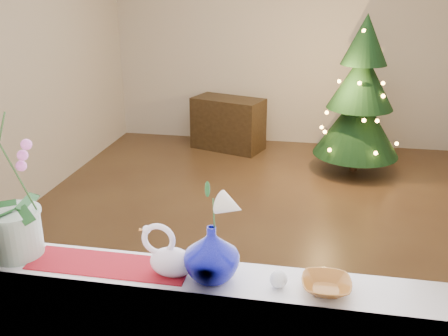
{
  "coord_description": "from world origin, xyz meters",
  "views": [
    {
      "loc": [
        0.45,
        -4.11,
        2.07
      ],
      "look_at": [
        -0.06,
        -1.4,
        1.03
      ],
      "focal_mm": 40.0,
      "sensor_mm": 36.0,
      "label": 1
    }
  ],
  "objects_px": {
    "orchid_pot": "(7,181)",
    "paperweight": "(279,279)",
    "swan": "(172,252)",
    "amber_dish": "(326,286)",
    "side_table": "(228,124)",
    "xmas_tree": "(360,96)",
    "blue_vase": "(212,249)"
  },
  "relations": [
    {
      "from": "swan",
      "to": "orchid_pot",
      "type": "bearing_deg",
      "value": 176.99
    },
    {
      "from": "blue_vase",
      "to": "orchid_pot",
      "type": "bearing_deg",
      "value": 178.14
    },
    {
      "from": "paperweight",
      "to": "xmas_tree",
      "type": "distance_m",
      "value": 3.97
    },
    {
      "from": "side_table",
      "to": "paperweight",
      "type": "bearing_deg",
      "value": -59.01
    },
    {
      "from": "paperweight",
      "to": "swan",
      "type": "bearing_deg",
      "value": 178.88
    },
    {
      "from": "xmas_tree",
      "to": "swan",
      "type": "bearing_deg",
      "value": -104.57
    },
    {
      "from": "swan",
      "to": "xmas_tree",
      "type": "bearing_deg",
      "value": 74.83
    },
    {
      "from": "blue_vase",
      "to": "side_table",
      "type": "xyz_separation_m",
      "value": [
        -0.74,
        4.45,
        -0.72
      ]
    },
    {
      "from": "blue_vase",
      "to": "paperweight",
      "type": "xyz_separation_m",
      "value": [
        0.27,
        -0.01,
        -0.1
      ]
    },
    {
      "from": "orchid_pot",
      "to": "paperweight",
      "type": "distance_m",
      "value": 1.21
    },
    {
      "from": "side_table",
      "to": "xmas_tree",
      "type": "bearing_deg",
      "value": -0.47
    },
    {
      "from": "side_table",
      "to": "orchid_pot",
      "type": "bearing_deg",
      "value": -73.79
    },
    {
      "from": "amber_dish",
      "to": "xmas_tree",
      "type": "bearing_deg",
      "value": 84.34
    },
    {
      "from": "blue_vase",
      "to": "side_table",
      "type": "distance_m",
      "value": 4.57
    },
    {
      "from": "orchid_pot",
      "to": "amber_dish",
      "type": "bearing_deg",
      "value": -1.25
    },
    {
      "from": "amber_dish",
      "to": "paperweight",
      "type": "bearing_deg",
      "value": -177.08
    },
    {
      "from": "orchid_pot",
      "to": "swan",
      "type": "bearing_deg",
      "value": -2.41
    },
    {
      "from": "xmas_tree",
      "to": "blue_vase",
      "type": "bearing_deg",
      "value": -102.25
    },
    {
      "from": "amber_dish",
      "to": "orchid_pot",
      "type": "bearing_deg",
      "value": 178.75
    },
    {
      "from": "orchid_pot",
      "to": "blue_vase",
      "type": "xyz_separation_m",
      "value": [
        0.89,
        -0.03,
        -0.22
      ]
    },
    {
      "from": "orchid_pot",
      "to": "xmas_tree",
      "type": "distance_m",
      "value": 4.28
    },
    {
      "from": "blue_vase",
      "to": "amber_dish",
      "type": "relative_size",
      "value": 1.63
    },
    {
      "from": "swan",
      "to": "side_table",
      "type": "bearing_deg",
      "value": 96.67
    },
    {
      "from": "swan",
      "to": "xmas_tree",
      "type": "height_order",
      "value": "xmas_tree"
    },
    {
      "from": "amber_dish",
      "to": "swan",
      "type": "bearing_deg",
      "value": -179.91
    },
    {
      "from": "orchid_pot",
      "to": "blue_vase",
      "type": "bearing_deg",
      "value": -1.86
    },
    {
      "from": "xmas_tree",
      "to": "side_table",
      "type": "height_order",
      "value": "xmas_tree"
    },
    {
      "from": "swan",
      "to": "side_table",
      "type": "xyz_separation_m",
      "value": [
        -0.57,
        4.45,
        -0.69
      ]
    },
    {
      "from": "paperweight",
      "to": "xmas_tree",
      "type": "bearing_deg",
      "value": 81.66
    },
    {
      "from": "orchid_pot",
      "to": "paperweight",
      "type": "xyz_separation_m",
      "value": [
        1.17,
        -0.04,
        -0.32
      ]
    },
    {
      "from": "side_table",
      "to": "swan",
      "type": "bearing_deg",
      "value": -64.5
    },
    {
      "from": "orchid_pot",
      "to": "amber_dish",
      "type": "distance_m",
      "value": 1.4
    }
  ]
}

